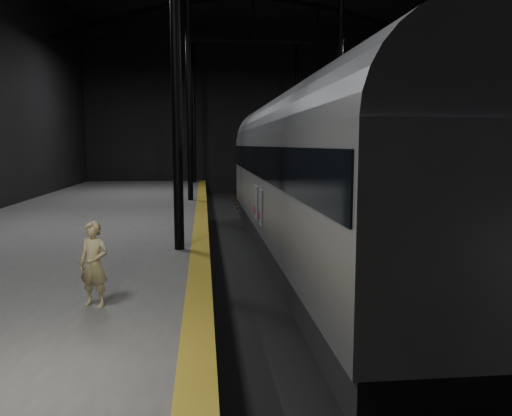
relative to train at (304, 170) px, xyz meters
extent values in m
plane|color=black|center=(0.00, 1.90, -3.00)|extent=(44.00, 44.00, 0.00)
cube|color=#4E4E4B|center=(-7.50, 1.90, -2.50)|extent=(9.00, 43.80, 1.00)
cube|color=#4E4E4B|center=(7.50, 1.90, -2.50)|extent=(9.00, 43.80, 1.00)
cube|color=olive|center=(-3.25, 1.90, -2.00)|extent=(0.50, 43.80, 0.01)
cube|color=#3F3328|center=(-0.72, 1.90, -2.83)|extent=(0.08, 43.00, 0.14)
cube|color=#3F3328|center=(0.72, 1.90, -2.83)|extent=(0.08, 43.00, 0.14)
cube|color=black|center=(0.00, 1.90, -2.94)|extent=(2.40, 42.00, 0.12)
cylinder|color=black|center=(-3.80, -2.10, 3.00)|extent=(0.26, 0.26, 10.00)
cylinder|color=black|center=(3.80, -2.10, 3.00)|extent=(0.26, 0.26, 10.00)
cylinder|color=black|center=(-3.80, 9.90, 3.00)|extent=(0.26, 0.26, 10.00)
cylinder|color=black|center=(3.80, 9.90, 3.00)|extent=(0.26, 0.26, 10.00)
cylinder|color=black|center=(-3.80, 21.90, 3.00)|extent=(0.26, 0.26, 10.00)
cylinder|color=black|center=(3.80, 21.90, 3.00)|extent=(0.26, 0.26, 10.00)
cube|color=black|center=(0.00, 15.90, 7.00)|extent=(23.60, 0.15, 0.18)
cube|color=#94969B|center=(0.00, 0.00, -0.44)|extent=(2.92, 20.14, 3.02)
cube|color=black|center=(0.00, 0.00, -2.33)|extent=(2.67, 19.74, 0.86)
cube|color=black|center=(0.00, 0.00, 0.27)|extent=(2.98, 19.84, 0.91)
cylinder|color=slate|center=(0.00, 0.00, 1.08)|extent=(2.86, 19.94, 2.86)
cube|color=black|center=(0.00, -7.05, -2.70)|extent=(1.81, 2.22, 0.35)
cube|color=black|center=(0.00, 7.05, -2.70)|extent=(1.81, 2.22, 0.35)
cube|color=silver|center=(-1.49, -1.01, -1.04)|extent=(0.04, 0.76, 1.06)
cube|color=silver|center=(-1.49, 0.20, -1.04)|extent=(0.04, 0.76, 1.06)
cylinder|color=maroon|center=(-1.51, -0.83, -1.29)|extent=(0.03, 0.26, 0.26)
cylinder|color=maroon|center=(-1.51, 0.38, -1.29)|extent=(0.03, 0.26, 0.26)
imported|color=tan|center=(-5.02, -6.76, -1.26)|extent=(0.64, 0.54, 1.48)
camera|label=1|loc=(-3.13, -15.35, 0.77)|focal=35.00mm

